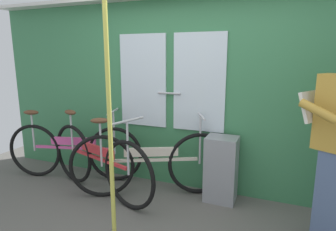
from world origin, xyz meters
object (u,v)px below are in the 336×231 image
at_px(trash_bin_by_wall, 221,169).
at_px(handrail_pole, 110,119).
at_px(bicycle_near_door, 151,163).
at_px(bicycle_by_pole, 98,161).
at_px(bicycle_leaning_behind, 73,150).

xyz_separation_m(trash_bin_by_wall, handrail_pole, (-0.65, -1.12, 0.74)).
height_order(bicycle_near_door, bicycle_by_pole, bicycle_by_pole).
relative_size(bicycle_leaning_behind, bicycle_by_pole, 1.03).
bearing_deg(handrail_pole, bicycle_near_door, 96.59).
height_order(trash_bin_by_wall, handrail_pole, handrail_pole).
relative_size(bicycle_leaning_behind, trash_bin_by_wall, 2.41).
xyz_separation_m(bicycle_near_door, bicycle_by_pole, (-0.58, -0.19, 0.01)).
distance_m(bicycle_near_door, bicycle_by_pole, 0.61).
bearing_deg(bicycle_near_door, trash_bin_by_wall, -12.23).
height_order(bicycle_leaning_behind, handrail_pole, handrail_pole).
relative_size(bicycle_leaning_behind, handrail_pole, 0.79).
relative_size(bicycle_near_door, trash_bin_by_wall, 2.30).
xyz_separation_m(bicycle_leaning_behind, handrail_pole, (1.23, -0.98, 0.72)).
bearing_deg(bicycle_leaning_behind, handrail_pole, -53.72).
bearing_deg(trash_bin_by_wall, bicycle_by_pole, -164.12).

